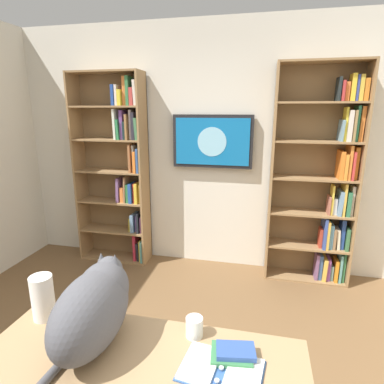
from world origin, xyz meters
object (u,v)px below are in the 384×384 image
paper_towel_roll (43,297)px  coffee_mug (194,327)px  wall_mounted_tv (212,142)px  cat (95,305)px  desk_book_stack (233,354)px  bookshelf_left (324,183)px  bookshelf_right (120,168)px  open_binder (221,370)px

paper_towel_roll → coffee_mug: bearing=-177.6°
wall_mounted_tv → coffee_mug: wall_mounted_tv is taller
cat → desk_book_stack: 0.63m
bookshelf_left → coffee_mug: (0.88, 2.12, -0.25)m
paper_towel_roll → bookshelf_right: bearing=-75.1°
bookshelf_right → open_binder: 2.76m
desk_book_stack → open_binder: bearing=64.4°
paper_towel_roll → wall_mounted_tv: bearing=-102.4°
cat → desk_book_stack: cat is taller
paper_towel_roll → coffee_mug: paper_towel_roll is taller
paper_towel_roll → desk_book_stack: paper_towel_roll is taller
paper_towel_roll → desk_book_stack: (-0.96, 0.07, -0.09)m
bookshelf_right → cat: bookshelf_right is taller
cat → open_binder: size_ratio=1.83×
open_binder → coffee_mug: bearing=-50.0°
open_binder → coffee_mug: 0.24m
bookshelf_right → paper_towel_roll: 2.24m
open_binder → paper_towel_roll: paper_towel_roll is taller
coffee_mug → desk_book_stack: bearing=152.7°
open_binder → bookshelf_left: bearing=-107.7°
paper_towel_roll → desk_book_stack: size_ratio=1.15×
wall_mounted_tv → desk_book_stack: bearing=101.4°
cat → desk_book_stack: bearing=-177.1°
bookshelf_left → desk_book_stack: 2.34m
open_binder → cat: bearing=-5.0°
coffee_mug → paper_towel_roll: bearing=2.4°
wall_mounted_tv → paper_towel_roll: (0.49, 2.23, -0.57)m
bookshelf_right → bookshelf_left: bearing=-180.0°
paper_towel_roll → coffee_mug: size_ratio=2.39×
bookshelf_left → paper_towel_roll: 2.72m
bookshelf_right → wall_mounted_tv: 1.11m
wall_mounted_tv → coffee_mug: 2.31m
bookshelf_left → open_binder: size_ratio=6.25×
bookshelf_left → open_binder: bookshelf_left is taller
paper_towel_roll → open_binder: bearing=170.9°
bookshelf_left → wall_mounted_tv: bearing=-4.1°
bookshelf_right → open_binder: (-1.49, 2.29, -0.36)m
bookshelf_left → paper_towel_roll: size_ratio=9.71×
bookshelf_right → coffee_mug: size_ratio=22.75×
bookshelf_right → paper_towel_roll: size_ratio=9.53×
bookshelf_right → desk_book_stack: size_ratio=10.94×
cat → open_binder: (-0.57, 0.05, -0.18)m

